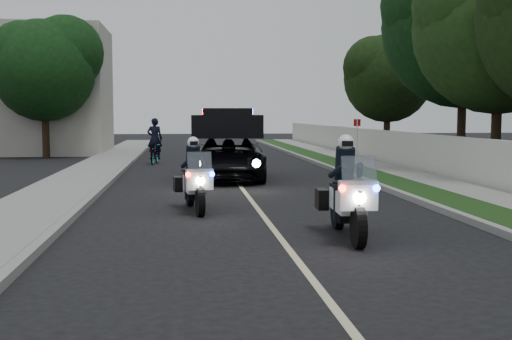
{
  "coord_description": "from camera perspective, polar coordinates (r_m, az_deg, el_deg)",
  "views": [
    {
      "loc": [
        -1.7,
        -10.86,
        2.25
      ],
      "look_at": [
        -0.14,
        3.05,
        1.0
      ],
      "focal_mm": 44.73,
      "sensor_mm": 36.0,
      "label": 1
    }
  ],
  "objects": [
    {
      "name": "sign_post",
      "position": [
        29.03,
        8.98,
        0.59
      ],
      "size": [
        0.32,
        0.32,
        2.06
      ],
      "primitive_type": null,
      "rotation": [
        0.0,
        0.0,
        0.0
      ],
      "color": "#B80D1F",
      "rests_on": "ground"
    },
    {
      "name": "tree_right_d",
      "position": [
        28.42,
        17.8,
        0.31
      ],
      "size": [
        7.91,
        7.91,
        11.37
      ],
      "primitive_type": null,
      "rotation": [
        0.0,
        0.0,
        0.18
      ],
      "color": "#123613",
      "rests_on": "ground"
    },
    {
      "name": "police_moto_left",
      "position": [
        14.84,
        -5.51,
        -3.64
      ],
      "size": [
        0.95,
        2.09,
        1.72
      ],
      "primitive_type": null,
      "rotation": [
        0.0,
        0.0,
        0.13
      ],
      "color": "silver",
      "rests_on": "ground"
    },
    {
      "name": "curb_left",
      "position": [
        21.1,
        -12.91,
        -0.95
      ],
      "size": [
        0.2,
        60.0,
        0.15
      ],
      "primitive_type": "cube",
      "color": "gray",
      "rests_on": "ground"
    },
    {
      "name": "cyclist",
      "position": [
        28.72,
        -9.01,
        0.54
      ],
      "size": [
        0.68,
        0.47,
        1.84
      ],
      "primitive_type": "imported",
      "rotation": [
        0.0,
        0.0,
        3.09
      ],
      "color": "black",
      "rests_on": "ground"
    },
    {
      "name": "grass_verge",
      "position": [
        21.95,
        10.84,
        -0.67
      ],
      "size": [
        1.2,
        60.0,
        0.16
      ],
      "primitive_type": "cube",
      "color": "#193814",
      "rests_on": "ground"
    },
    {
      "name": "police_moto_right",
      "position": [
        11.74,
        8.1,
        -6.0
      ],
      "size": [
        0.87,
        2.24,
        1.87
      ],
      "primitive_type": null,
      "rotation": [
        0.0,
        0.0,
        -0.05
      ],
      "color": "white",
      "rests_on": "ground"
    },
    {
      "name": "police_suv",
      "position": [
        21.81,
        -2.48,
        -0.83
      ],
      "size": [
        2.9,
        5.51,
        2.59
      ],
      "primitive_type": "imported",
      "rotation": [
        0.0,
        0.0,
        -0.08
      ],
      "color": "black",
      "rests_on": "ground"
    },
    {
      "name": "tree_right_e",
      "position": [
        36.33,
        11.58,
        1.44
      ],
      "size": [
        5.99,
        5.99,
        8.1
      ],
      "primitive_type": null,
      "rotation": [
        0.0,
        0.0,
        -0.27
      ],
      "color": "black",
      "rests_on": "ground"
    },
    {
      "name": "tree_left_near",
      "position": [
        34.07,
        -18.23,
        1.05
      ],
      "size": [
        5.65,
        5.65,
        8.55
      ],
      "primitive_type": null,
      "rotation": [
        0.0,
        0.0,
        0.11
      ],
      "color": "#123511",
      "rests_on": "ground"
    },
    {
      "name": "lane_marking",
      "position": [
        21.04,
        -1.74,
        -1.03
      ],
      "size": [
        0.12,
        50.0,
        0.01
      ],
      "primitive_type": "cube",
      "color": "#BFB78C",
      "rests_on": "ground"
    },
    {
      "name": "building_far",
      "position": [
        37.8,
        -19.23,
        6.71
      ],
      "size": [
        8.0,
        6.0,
        7.0
      ],
      "primitive_type": "cube",
      "color": "#A8A396",
      "rests_on": "ground"
    },
    {
      "name": "sidewalk_right",
      "position": [
        22.37,
        14.02,
        -0.63
      ],
      "size": [
        1.4,
        60.0,
        0.16
      ],
      "primitive_type": "cube",
      "color": "gray",
      "rests_on": "ground"
    },
    {
      "name": "bicycle",
      "position": [
        28.72,
        -9.01,
        0.54
      ],
      "size": [
        0.8,
        1.78,
        0.9
      ],
      "primitive_type": "imported",
      "rotation": [
        0.0,
        0.0,
        -0.12
      ],
      "color": "black",
      "rests_on": "ground"
    },
    {
      "name": "ground",
      "position": [
        11.22,
        2.46,
        -6.47
      ],
      "size": [
        120.0,
        120.0,
        0.0
      ],
      "primitive_type": "plane",
      "color": "black",
      "rests_on": "ground"
    },
    {
      "name": "curb_right",
      "position": [
        21.76,
        9.08,
        -0.7
      ],
      "size": [
        0.2,
        60.0,
        0.15
      ],
      "primitive_type": "cube",
      "color": "gray",
      "rests_on": "ground"
    },
    {
      "name": "sidewalk_left",
      "position": [
        21.26,
        -15.86,
        -0.96
      ],
      "size": [
        2.0,
        60.0,
        0.16
      ],
      "primitive_type": "cube",
      "color": "gray",
      "rests_on": "ground"
    },
    {
      "name": "property_wall",
      "position": [
        22.69,
        16.43,
        1.1
      ],
      "size": [
        0.22,
        60.0,
        1.5
      ],
      "primitive_type": "cube",
      "color": "beige",
      "rests_on": "ground"
    },
    {
      "name": "tree_right_b",
      "position": [
        24.79,
        20.56,
        -0.43
      ],
      "size": [
        7.88,
        7.88,
        10.24
      ],
      "primitive_type": null,
      "rotation": [
        0.0,
        0.0,
        0.35
      ],
      "color": "#224316",
      "rests_on": "ground"
    }
  ]
}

